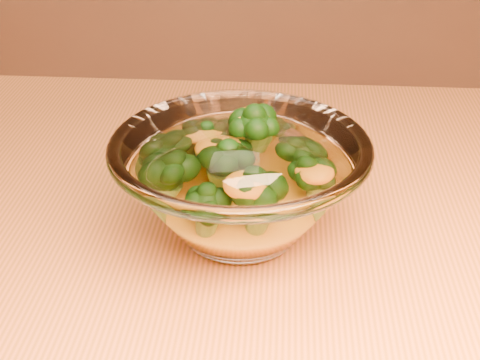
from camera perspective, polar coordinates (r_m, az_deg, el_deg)
name	(u,v)px	position (r m, az deg, el deg)	size (l,w,h in m)	color
table	(318,346)	(0.65, 6.70, -13.88)	(1.20, 0.80, 0.75)	#B96637
glass_bowl	(240,185)	(0.58, 0.00, -0.41)	(0.23, 0.23, 0.10)	white
cheese_sauce	(240,205)	(0.60, 0.00, -2.15)	(0.12, 0.12, 0.03)	orange
broccoli_heap	(231,165)	(0.59, -0.76, 1.30)	(0.16, 0.14, 0.08)	black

